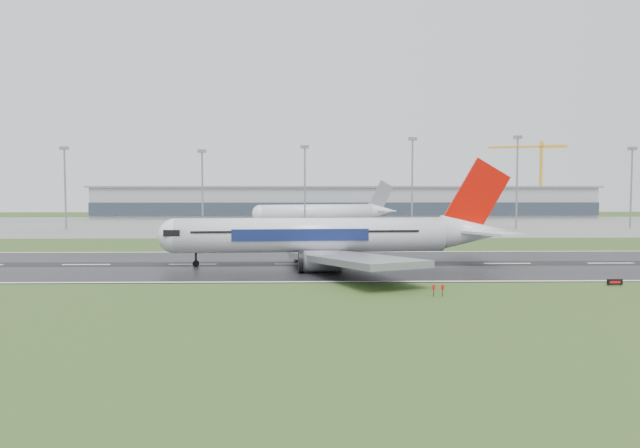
{
  "coord_description": "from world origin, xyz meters",
  "views": [
    {
      "loc": [
        -18.36,
        -112.35,
        14.3
      ],
      "look_at": [
        -15.64,
        12.0,
        7.0
      ],
      "focal_mm": 33.41,
      "sensor_mm": 36.0,
      "label": 1
    }
  ],
  "objects": [
    {
      "name": "tower_crane",
      "position": [
        105.28,
        200.0,
        19.86
      ],
      "size": [
        38.77,
        13.61,
        39.73
      ],
      "primitive_type": null,
      "rotation": [
        0.0,
        0.0,
        -0.29
      ],
      "color": "gold",
      "rests_on": "ground"
    },
    {
      "name": "runway_sign",
      "position": [
        27.1,
        -26.2,
        0.52
      ],
      "size": [
        2.31,
        0.33,
        1.04
      ],
      "primitive_type": null,
      "rotation": [
        0.0,
        0.0,
        -0.03
      ],
      "color": "black",
      "rests_on": "ground"
    },
    {
      "name": "terminal",
      "position": [
        0.0,
        185.0,
        7.5
      ],
      "size": [
        240.0,
        36.0,
        15.0
      ],
      "primitive_type": "cube",
      "color": "gray",
      "rests_on": "ground"
    },
    {
      "name": "floodmast_4",
      "position": [
        57.07,
        100.0,
        16.14
      ],
      "size": [
        0.64,
        0.64,
        32.27
      ],
      "primitive_type": "cylinder",
      "color": "gray",
      "rests_on": "ground"
    },
    {
      "name": "floodmast_3",
      "position": [
        19.29,
        100.0,
        15.79
      ],
      "size": [
        0.64,
        0.64,
        31.58
      ],
      "primitive_type": "cylinder",
      "color": "gray",
      "rests_on": "ground"
    },
    {
      "name": "main_airliner",
      "position": [
        -13.0,
        -1.91,
        9.71
      ],
      "size": [
        68.46,
        65.54,
        19.21
      ],
      "primitive_type": null,
      "rotation": [
        0.0,
        0.0,
        0.06
      ],
      "color": "silver",
      "rests_on": "runway"
    },
    {
      "name": "floodmast_0",
      "position": [
        -103.86,
        100.0,
        14.07
      ],
      "size": [
        0.64,
        0.64,
        28.13
      ],
      "primitive_type": "cylinder",
      "color": "gray",
      "rests_on": "ground"
    },
    {
      "name": "parked_airliner",
      "position": [
        -12.31,
        116.5,
        8.64
      ],
      "size": [
        72.28,
        69.7,
        17.11
      ],
      "primitive_type": null,
      "rotation": [
        0.0,
        0.0,
        0.31
      ],
      "color": "silver",
      "rests_on": "apron"
    },
    {
      "name": "floodmast_5",
      "position": [
        98.7,
        100.0,
        14.15
      ],
      "size": [
        0.64,
        0.64,
        28.3
      ],
      "primitive_type": "cylinder",
      "color": "gray",
      "rests_on": "ground"
    },
    {
      "name": "ground",
      "position": [
        0.0,
        0.0,
        0.0
      ],
      "size": [
        520.0,
        520.0,
        0.0
      ],
      "primitive_type": "plane",
      "color": "#2C481A",
      "rests_on": "ground"
    },
    {
      "name": "floodmast_2",
      "position": [
        -19.12,
        100.0,
        14.35
      ],
      "size": [
        0.64,
        0.64,
        28.7
      ],
      "primitive_type": "cylinder",
      "color": "gray",
      "rests_on": "ground"
    },
    {
      "name": "apron",
      "position": [
        0.0,
        125.0,
        0.04
      ],
      "size": [
        400.0,
        130.0,
        0.08
      ],
      "primitive_type": "cube",
      "color": "slate",
      "rests_on": "ground"
    },
    {
      "name": "runway",
      "position": [
        0.0,
        0.0,
        0.05
      ],
      "size": [
        400.0,
        45.0,
        0.1
      ],
      "primitive_type": "cube",
      "color": "black",
      "rests_on": "ground"
    },
    {
      "name": "floodmast_1",
      "position": [
        -55.53,
        100.0,
        13.58
      ],
      "size": [
        0.64,
        0.64,
        27.16
      ],
      "primitive_type": "cylinder",
      "color": "gray",
      "rests_on": "ground"
    }
  ]
}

